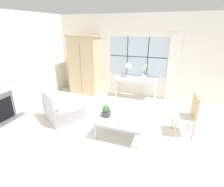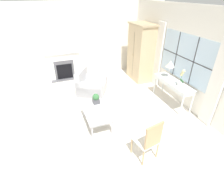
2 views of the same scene
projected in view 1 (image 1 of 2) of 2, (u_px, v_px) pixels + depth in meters
ground_plane at (105, 141)px, 3.89m from camera, size 14.00×14.00×0.00m
wall_back_windowed at (138, 57)px, 6.05m from camera, size 7.20×0.14×2.80m
wall_left at (13, 64)px, 4.89m from camera, size 0.06×7.20×2.80m
armoire at (85, 65)px, 6.43m from camera, size 1.11×0.68×2.11m
console_table at (136, 80)px, 6.04m from camera, size 1.43×0.42×0.73m
table_lamp at (128, 65)px, 5.96m from camera, size 0.27×0.27×0.55m
potted_orchid at (144, 74)px, 5.84m from camera, size 0.19×0.15×0.50m
armchair_upholstered at (63, 110)px, 4.73m from camera, size 1.20×1.20×0.83m
side_chair_wooden at (189, 113)px, 3.94m from camera, size 0.51×0.51×0.98m
coffee_table at (120, 123)px, 3.87m from camera, size 1.06×0.60×0.43m
potted_plant_small at (106, 111)px, 4.01m from camera, size 0.18×0.18×0.28m
pillar_candle at (121, 121)px, 3.74m from camera, size 0.10×0.10×0.12m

